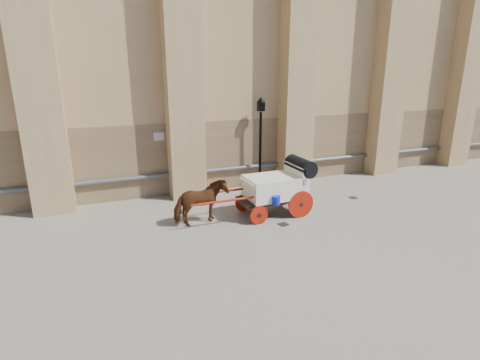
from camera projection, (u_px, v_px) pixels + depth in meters
name	position (u px, v px, depth m)	size (l,w,h in m)	color
ground	(242.00, 224.00, 12.77)	(90.00, 90.00, 0.00)	gray
horse	(201.00, 203.00, 12.56)	(0.82, 1.81, 1.53)	#5B2C15
carriage	(279.00, 185.00, 13.44)	(4.57, 1.63, 1.99)	black
street_lamp	(260.00, 141.00, 16.09)	(0.37, 0.37, 3.97)	black
drain_grate_near	(283.00, 224.00, 12.71)	(0.32, 0.32, 0.01)	black
drain_grate_far	(353.00, 198.00, 15.35)	(0.32, 0.32, 0.01)	black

